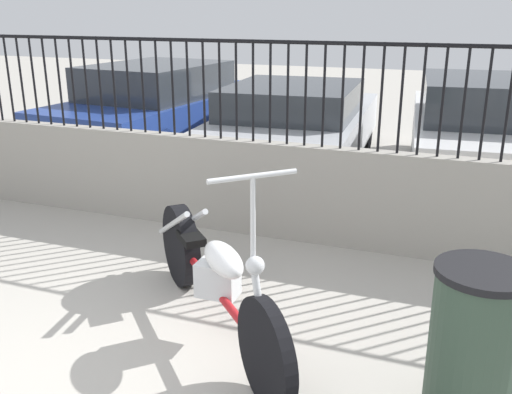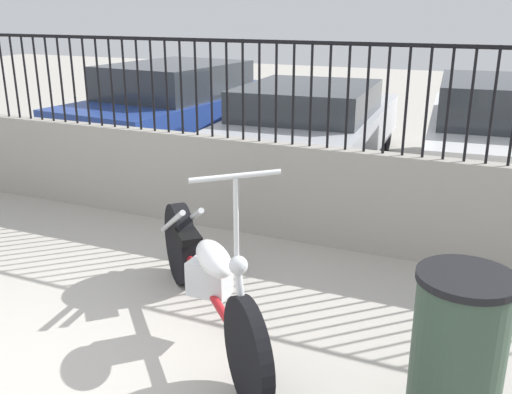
{
  "view_description": "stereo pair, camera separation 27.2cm",
  "coord_description": "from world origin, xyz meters",
  "views": [
    {
      "loc": [
        2.19,
        -2.12,
        2.19
      ],
      "look_at": [
        0.62,
        2.07,
        0.7
      ],
      "focal_mm": 40.0,
      "sensor_mm": 36.0,
      "label": 1
    },
    {
      "loc": [
        2.44,
        -2.01,
        2.19
      ],
      "look_at": [
        0.62,
        2.07,
        0.7
      ],
      "focal_mm": 40.0,
      "sensor_mm": 36.0,
      "label": 2
    }
  ],
  "objects": [
    {
      "name": "car_white",
      "position": [
        2.44,
        5.63,
        0.69
      ],
      "size": [
        2.18,
        4.34,
        1.38
      ],
      "rotation": [
        0.0,
        0.0,
        1.66
      ],
      "color": "black",
      "rests_on": "ground_plane"
    },
    {
      "name": "car_blue",
      "position": [
        -2.42,
        5.95,
        0.69
      ],
      "size": [
        2.22,
        4.64,
        1.36
      ],
      "rotation": [
        0.0,
        0.0,
        1.48
      ],
      "color": "black",
      "rests_on": "ground_plane"
    },
    {
      "name": "motorcycle_red",
      "position": [
        0.59,
        1.2,
        0.4
      ],
      "size": [
        1.75,
        1.8,
        1.35
      ],
      "rotation": [
        0.0,
        0.0,
        -0.8
      ],
      "color": "black",
      "rests_on": "ground_plane"
    },
    {
      "name": "low_wall",
      "position": [
        0.0,
        2.97,
        0.48
      ],
      "size": [
        8.26,
        0.18,
        0.95
      ],
      "color": "#9E998E",
      "rests_on": "ground_plane"
    },
    {
      "name": "fence_railing",
      "position": [
        0.0,
        2.97,
        1.56
      ],
      "size": [
        8.26,
        0.04,
        0.96
      ],
      "color": "black",
      "rests_on": "low_wall"
    },
    {
      "name": "car_silver",
      "position": [
        -0.07,
        5.52,
        0.62
      ],
      "size": [
        2.13,
        4.36,
        1.2
      ],
      "rotation": [
        0.0,
        0.0,
        1.64
      ],
      "color": "black",
      "rests_on": "ground_plane"
    },
    {
      "name": "trash_bin",
      "position": [
        2.36,
        0.77,
        0.46
      ],
      "size": [
        0.51,
        0.51,
        0.92
      ],
      "color": "#334738",
      "rests_on": "ground_plane"
    }
  ]
}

